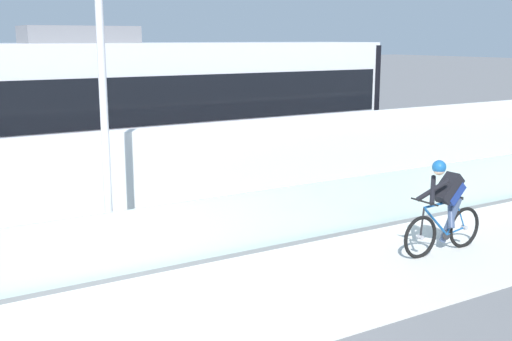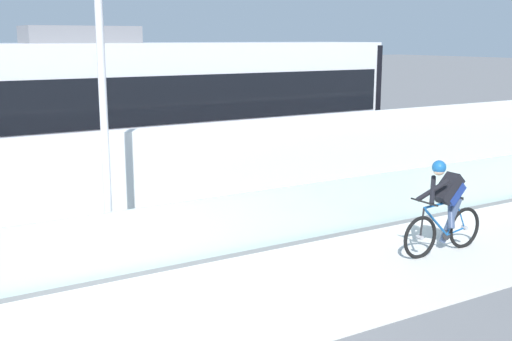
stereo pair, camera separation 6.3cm
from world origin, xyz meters
TOP-DOWN VIEW (x-y plane):
  - ground_plane at (0.00, 0.00)m, footprint 200.00×200.00m
  - bike_path_deck at (0.00, 0.00)m, footprint 32.00×3.20m
  - glass_parapet at (0.00, 1.85)m, footprint 32.00×0.05m
  - concrete_barrier_wall at (0.00, 3.65)m, footprint 32.00×0.36m
  - tram_rail_near at (0.00, 6.13)m, footprint 32.00×0.08m
  - tram_rail_far at (0.00, 7.57)m, footprint 32.00×0.08m
  - tram at (3.25, 6.85)m, footprint 11.06×2.54m
  - cyclist_on_bike at (5.21, 0.00)m, footprint 1.77×0.58m
  - lamp_post_antenna at (0.18, 2.15)m, footprint 0.28×0.28m

SIDE VIEW (x-z plane):
  - ground_plane at x=0.00m, z-range 0.00..0.00m
  - tram_rail_near at x=0.00m, z-range 0.00..0.01m
  - tram_rail_far at x=0.00m, z-range 0.00..0.01m
  - bike_path_deck at x=0.00m, z-range 0.00..0.01m
  - glass_parapet at x=0.00m, z-range 0.00..1.01m
  - cyclist_on_bike at x=5.21m, z-range -0.02..1.59m
  - concrete_barrier_wall at x=0.00m, z-range 0.00..1.95m
  - tram at x=3.25m, z-range -0.01..3.80m
  - lamp_post_antenna at x=0.18m, z-range 0.69..5.89m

